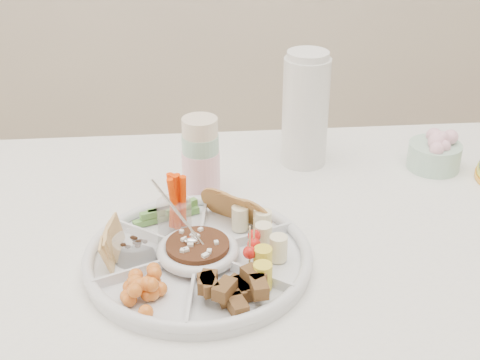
{
  "coord_description": "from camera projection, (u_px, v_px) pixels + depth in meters",
  "views": [
    {
      "loc": [
        -0.23,
        -0.97,
        1.43
      ],
      "look_at": [
        -0.14,
        0.06,
        0.87
      ],
      "focal_mm": 50.0,
      "sensor_mm": 36.0,
      "label": 1
    }
  ],
  "objects": [
    {
      "name": "party_tray",
      "position": [
        198.0,
        255.0,
        1.13
      ],
      "size": [
        0.5,
        0.5,
        0.04
      ],
      "primitive_type": "cylinder",
      "rotation": [
        0.0,
        0.0,
        0.4
      ],
      "color": "white",
      "rests_on": "dining_table"
    },
    {
      "name": "bean_dip",
      "position": [
        198.0,
        251.0,
        1.12
      ],
      "size": [
        0.14,
        0.14,
        0.04
      ],
      "primitive_type": "cylinder",
      "rotation": [
        0.0,
        0.0,
        0.4
      ],
      "color": "#44200F",
      "rests_on": "party_tray"
    },
    {
      "name": "tortillas",
      "position": [
        239.0,
        210.0,
        1.21
      ],
      "size": [
        0.12,
        0.12,
        0.06
      ],
      "primitive_type": null,
      "rotation": [
        0.0,
        0.0,
        0.4
      ],
      "color": "#9C6C49",
      "rests_on": "party_tray"
    },
    {
      "name": "carrot_cucumber",
      "position": [
        167.0,
        199.0,
        1.21
      ],
      "size": [
        0.16,
        0.16,
        0.11
      ],
      "primitive_type": null,
      "rotation": [
        0.0,
        0.0,
        0.4
      ],
      "color": "#FF3C00",
      "rests_on": "party_tray"
    },
    {
      "name": "pita_raisins",
      "position": [
        120.0,
        242.0,
        1.12
      ],
      "size": [
        0.14,
        0.14,
        0.06
      ],
      "primitive_type": null,
      "rotation": [
        0.0,
        0.0,
        0.4
      ],
      "color": "tan",
      "rests_on": "party_tray"
    },
    {
      "name": "cherries",
      "position": [
        149.0,
        288.0,
        1.02
      ],
      "size": [
        0.14,
        0.14,
        0.04
      ],
      "primitive_type": null,
      "rotation": [
        0.0,
        0.0,
        0.4
      ],
      "color": "#CB6E31",
      "rests_on": "party_tray"
    },
    {
      "name": "granola_chunks",
      "position": [
        233.0,
        290.0,
        1.02
      ],
      "size": [
        0.14,
        0.14,
        0.05
      ],
      "primitive_type": null,
      "rotation": [
        0.0,
        0.0,
        0.4
      ],
      "color": "#432415",
      "rests_on": "party_tray"
    },
    {
      "name": "banana_tomato",
      "position": [
        276.0,
        238.0,
        1.1
      ],
      "size": [
        0.13,
        0.13,
        0.08
      ],
      "primitive_type": null,
      "rotation": [
        0.0,
        0.0,
        0.4
      ],
      "color": "#FFE381",
      "rests_on": "party_tray"
    },
    {
      "name": "cup_stack",
      "position": [
        200.0,
        149.0,
        1.3
      ],
      "size": [
        0.1,
        0.1,
        0.21
      ],
      "primitive_type": "cylinder",
      "rotation": [
        0.0,
        0.0,
        0.32
      ],
      "color": "beige",
      "rests_on": "dining_table"
    },
    {
      "name": "thermos",
      "position": [
        306.0,
        108.0,
        1.42
      ],
      "size": [
        0.12,
        0.12,
        0.26
      ],
      "primitive_type": "cylinder",
      "rotation": [
        0.0,
        0.0,
        -0.32
      ],
      "color": "silver",
      "rests_on": "dining_table"
    },
    {
      "name": "flower_bowl",
      "position": [
        435.0,
        150.0,
        1.44
      ],
      "size": [
        0.14,
        0.14,
        0.08
      ],
      "primitive_type": "cylinder",
      "rotation": [
        0.0,
        0.0,
        -0.28
      ],
      "color": "#A1DBB7",
      "rests_on": "dining_table"
    }
  ]
}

